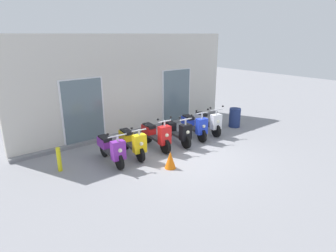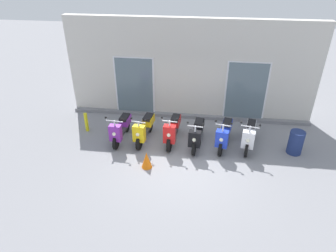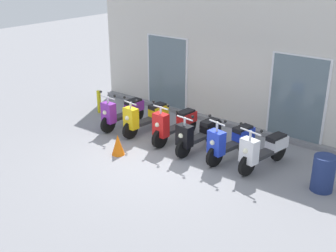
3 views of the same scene
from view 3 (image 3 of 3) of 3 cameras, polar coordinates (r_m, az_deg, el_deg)
ground_plane at (r=10.34m, az=-0.92°, el=-4.41°), size 40.00×40.00×0.00m
storefront_facade at (r=12.15m, az=8.20°, el=8.40°), size 9.12×0.50×3.70m
scooter_purple at (r=12.11m, az=-6.08°, el=1.93°), size 0.63×1.59×1.14m
scooter_yellow at (r=11.67m, az=-2.99°, el=1.22°), size 0.57×1.61×1.13m
scooter_red at (r=11.13m, az=0.85°, el=0.22°), size 0.55×1.66×1.21m
scooter_black at (r=10.63m, az=4.06°, el=-1.03°), size 0.55×1.62×1.14m
scooter_blue at (r=10.23m, az=8.30°, el=-2.01°), size 0.66×1.57×1.21m
scooter_white at (r=9.99m, az=12.57°, el=-3.06°), size 0.71×1.63×1.18m
trash_bin at (r=9.44m, az=19.91°, el=-5.94°), size 0.46×0.46×0.78m
traffic_cone at (r=10.53m, az=-6.66°, el=-2.48°), size 0.32×0.32×0.52m
curb_bollard at (r=13.37m, az=-9.14°, el=3.20°), size 0.12×0.12×0.70m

